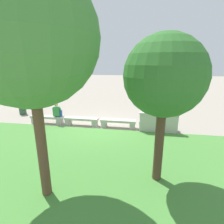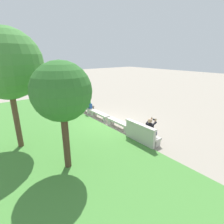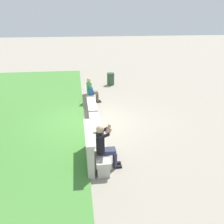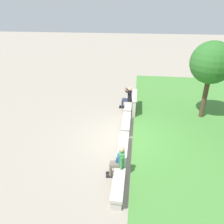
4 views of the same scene
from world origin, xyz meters
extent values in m
plane|color=gray|center=(0.00, 0.00, 0.00)|extent=(80.00, 80.00, 0.00)
cube|color=#478438|center=(0.00, 4.38, 0.01)|extent=(20.06, 8.00, 0.03)
cube|color=#B7B2A8|center=(-3.08, 0.00, 0.39)|extent=(1.90, 0.40, 0.12)
cube|color=#B7B2A8|center=(-3.85, 0.00, 0.17)|extent=(0.28, 0.34, 0.33)
cube|color=#B7B2A8|center=(-2.31, 0.00, 0.17)|extent=(0.28, 0.34, 0.33)
cube|color=#B7B2A8|center=(-1.03, 0.00, 0.39)|extent=(1.90, 0.40, 0.12)
cube|color=#B7B2A8|center=(-1.80, 0.00, 0.17)|extent=(0.28, 0.34, 0.33)
cube|color=#B7B2A8|center=(-0.26, 0.00, 0.17)|extent=(0.28, 0.34, 0.33)
cube|color=#B7B2A8|center=(1.03, 0.00, 0.39)|extent=(1.90, 0.40, 0.12)
cube|color=#B7B2A8|center=(0.26, 0.00, 0.17)|extent=(0.28, 0.34, 0.33)
cube|color=#B7B2A8|center=(1.80, 0.00, 0.17)|extent=(0.28, 0.34, 0.33)
cube|color=#B7B2A8|center=(3.08, 0.00, 0.39)|extent=(1.90, 0.40, 0.12)
cube|color=#B7B2A8|center=(2.31, 0.00, 0.17)|extent=(0.28, 0.34, 0.33)
cube|color=#B7B2A8|center=(3.85, 0.00, 0.17)|extent=(0.28, 0.34, 0.33)
cube|color=#B7B2A8|center=(-3.08, 0.34, 0.47)|extent=(1.84, 0.18, 0.95)
cube|color=beige|center=(-3.08, 0.34, 0.98)|extent=(1.90, 0.24, 0.06)
cube|color=brown|center=(-3.08, 0.24, 0.59)|extent=(0.44, 0.02, 0.22)
cube|color=black|center=(-3.53, -0.45, 0.03)|extent=(0.10, 0.24, 0.06)
cylinder|color=#2D334C|center=(-3.53, -0.38, 0.24)|extent=(0.11, 0.11, 0.42)
cube|color=black|center=(-3.33, -0.45, 0.03)|extent=(0.10, 0.24, 0.06)
cylinder|color=#2D334C|center=(-3.33, -0.38, 0.24)|extent=(0.11, 0.11, 0.42)
cube|color=#2D334C|center=(-3.43, -0.19, 0.51)|extent=(0.30, 0.42, 0.12)
cube|color=black|center=(-3.42, 0.04, 0.79)|extent=(0.34, 0.22, 0.56)
sphere|color=tan|center=(-3.42, 0.04, 1.21)|extent=(0.22, 0.22, 0.22)
cylinder|color=black|center=(-3.61, -0.06, 1.08)|extent=(0.09, 0.31, 0.21)
cylinder|color=tan|center=(-3.55, -0.20, 1.16)|extent=(0.10, 0.19, 0.27)
cylinder|color=black|center=(-3.23, -0.06, 1.08)|extent=(0.09, 0.31, 0.21)
cylinder|color=tan|center=(-3.30, -0.20, 1.16)|extent=(0.10, 0.19, 0.27)
cube|color=black|center=(-3.43, -0.26, 1.20)|extent=(0.15, 0.01, 0.08)
cube|color=black|center=(2.40, -0.43, 0.03)|extent=(0.13, 0.23, 0.06)
cylinder|color=#6B6051|center=(2.39, -0.37, 0.24)|extent=(0.10, 0.10, 0.42)
cube|color=black|center=(2.57, -0.40, 0.03)|extent=(0.13, 0.23, 0.06)
cylinder|color=#6B6051|center=(2.57, -0.34, 0.24)|extent=(0.10, 0.10, 0.42)
cube|color=#6B6051|center=(2.45, -0.18, 0.51)|extent=(0.33, 0.43, 0.12)
cube|color=#3D894C|center=(2.42, 0.04, 0.77)|extent=(0.34, 0.24, 0.52)
sphere|color=tan|center=(2.42, 0.04, 1.16)|extent=(0.20, 0.20, 0.20)
cylinder|color=#3D894C|center=(2.23, -0.01, 0.72)|extent=(0.08, 0.08, 0.48)
cylinder|color=#3D894C|center=(2.62, 0.05, 0.72)|extent=(0.08, 0.08, 0.48)
cube|color=#234C8C|center=(2.32, -0.03, 0.63)|extent=(0.28, 0.20, 0.36)
cube|color=navy|center=(2.32, -0.14, 0.56)|extent=(0.20, 0.06, 0.16)
torus|color=black|center=(2.32, -0.03, 0.83)|extent=(0.10, 0.02, 0.10)
cylinder|color=#4C3826|center=(-2.74, 4.08, 1.21)|extent=(0.26, 0.26, 2.41)
sphere|color=#2D6B28|center=(-2.74, 4.08, 3.05)|extent=(2.13, 2.13, 2.13)
cylinder|color=brown|center=(0.19, 5.20, 1.50)|extent=(0.25, 0.25, 3.00)
sphere|color=#428438|center=(0.19, 5.20, 3.90)|extent=(3.00, 3.00, 3.00)
cylinder|color=#2D5133|center=(5.67, -1.45, 0.38)|extent=(0.44, 0.44, 0.75)
camera|label=1|loc=(-2.17, 8.76, 3.39)|focal=28.00mm
camera|label=2|loc=(-8.52, 6.39, 4.27)|focal=28.00mm
camera|label=3|loc=(-9.97, 0.60, 4.23)|focal=42.00mm
camera|label=4|loc=(8.60, 0.44, 5.71)|focal=35.00mm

